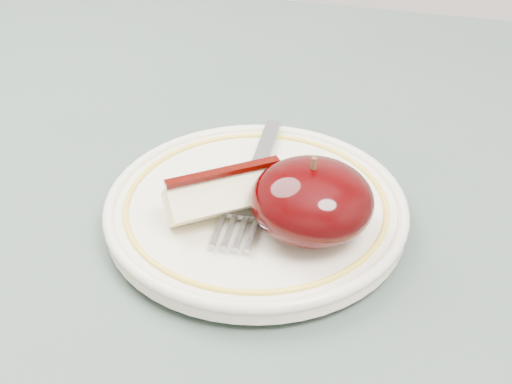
% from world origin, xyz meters
% --- Properties ---
extents(table, '(0.90, 0.90, 0.75)m').
position_xyz_m(table, '(0.00, 0.00, 0.66)').
color(table, brown).
rests_on(table, ground).
extents(plate, '(0.22, 0.22, 0.02)m').
position_xyz_m(plate, '(0.06, 0.01, 0.76)').
color(plate, beige).
rests_on(plate, table).
extents(apple_half, '(0.08, 0.08, 0.06)m').
position_xyz_m(apple_half, '(0.10, -0.02, 0.79)').
color(apple_half, black).
rests_on(apple_half, plate).
extents(apple_wedge, '(0.09, 0.08, 0.04)m').
position_xyz_m(apple_wedge, '(0.04, -0.01, 0.79)').
color(apple_wedge, '#FFF3BB').
rests_on(apple_wedge, plate).
extents(fork, '(0.03, 0.17, 0.00)m').
position_xyz_m(fork, '(0.05, 0.02, 0.77)').
color(fork, gray).
rests_on(fork, plate).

